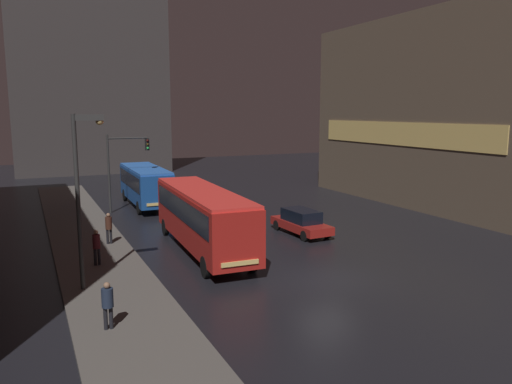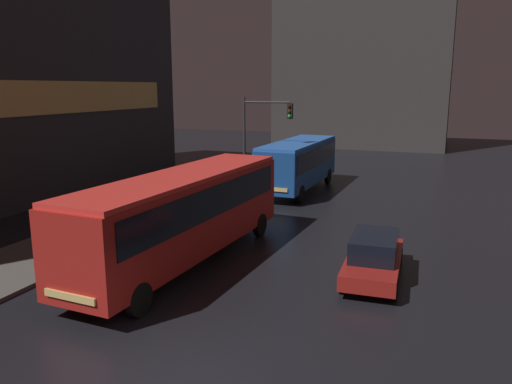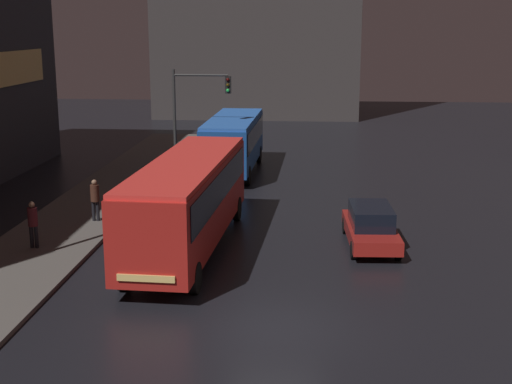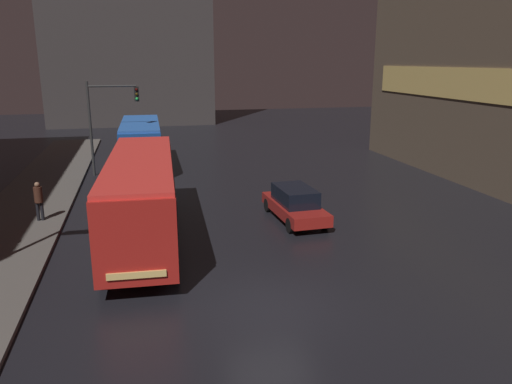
{
  "view_description": "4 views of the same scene",
  "coord_description": "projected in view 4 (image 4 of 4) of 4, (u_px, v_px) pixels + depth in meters",
  "views": [
    {
      "loc": [
        -12.01,
        -18.23,
        7.48
      ],
      "look_at": [
        0.29,
        8.16,
        2.76
      ],
      "focal_mm": 35.0,
      "sensor_mm": 36.0,
      "label": 1
    },
    {
      "loc": [
        5.29,
        -8.72,
        6.41
      ],
      "look_at": [
        -1.29,
        8.14,
        2.59
      ],
      "focal_mm": 35.0,
      "sensor_mm": 36.0,
      "label": 2
    },
    {
      "loc": [
        0.91,
        -18.18,
        8.11
      ],
      "look_at": [
        -1.0,
        5.82,
        2.44
      ],
      "focal_mm": 50.0,
      "sensor_mm": 36.0,
      "label": 3
    },
    {
      "loc": [
        -3.47,
        -12.96,
        7.04
      ],
      "look_at": [
        1.35,
        7.68,
        1.44
      ],
      "focal_mm": 35.0,
      "sensor_mm": 36.0,
      "label": 4
    }
  ],
  "objects": [
    {
      "name": "pedestrian_near",
      "position": [
        39.0,
        198.0,
        21.94
      ],
      "size": [
        0.38,
        0.38,
        1.75
      ],
      "rotation": [
        0.0,
        0.0,
        1.52
      ],
      "color": "black",
      "rests_on": "sidewalk_left"
    },
    {
      "name": "car_taxi",
      "position": [
        295.0,
        204.0,
        22.54
      ],
      "size": [
        1.96,
        4.66,
        1.53
      ],
      "rotation": [
        0.0,
        0.0,
        3.19
      ],
      "color": "maroon",
      "rests_on": "ground"
    },
    {
      "name": "bus_far",
      "position": [
        141.0,
        140.0,
        33.18
      ],
      "size": [
        2.69,
        9.13,
        3.11
      ],
      "rotation": [
        0.0,
        0.0,
        3.12
      ],
      "color": "#194793",
      "rests_on": "ground"
    },
    {
      "name": "bus_near",
      "position": [
        142.0,
        190.0,
        19.76
      ],
      "size": [
        3.02,
        11.53,
        3.36
      ],
      "rotation": [
        0.0,
        0.0,
        3.09
      ],
      "color": "#AD1E19",
      "rests_on": "ground"
    },
    {
      "name": "traffic_light_main",
      "position": [
        108.0,
        112.0,
        30.78
      ],
      "size": [
        3.13,
        0.35,
        5.82
      ],
      "color": "#2D2D2D",
      "rests_on": "ground"
    },
    {
      "name": "ground_plane",
      "position": [
        271.0,
        306.0,
        14.76
      ],
      "size": [
        120.0,
        120.0,
        0.0
      ],
      "primitive_type": "plane",
      "color": "black"
    },
    {
      "name": "sidewalk_left",
      "position": [
        18.0,
        222.0,
        22.18
      ],
      "size": [
        4.0,
        48.0,
        0.15
      ],
      "color": "#56514C",
      "rests_on": "ground"
    }
  ]
}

